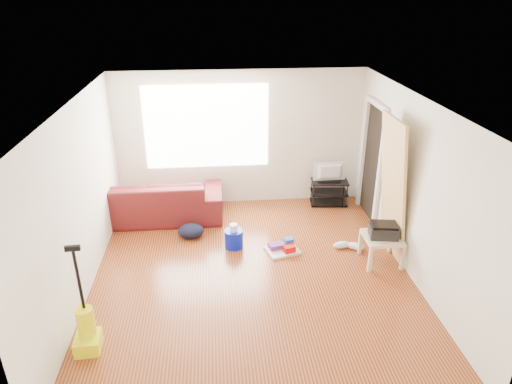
{
  "coord_description": "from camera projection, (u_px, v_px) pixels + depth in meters",
  "views": [
    {
      "loc": [
        -0.47,
        -5.46,
        3.83
      ],
      "look_at": [
        0.11,
        0.6,
        1.05
      ],
      "focal_mm": 32.0,
      "sensor_mm": 36.0,
      "label": 1
    }
  ],
  "objects": [
    {
      "name": "side_table",
      "position": [
        382.0,
        240.0,
        6.76
      ],
      "size": [
        0.53,
        0.53,
        0.44
      ],
      "rotation": [
        0.0,
        0.0,
        -0.01
      ],
      "color": "beige",
      "rests_on": "ground"
    },
    {
      "name": "door_panel",
      "position": [
        384.0,
        251.0,
        7.17
      ],
      "size": [
        0.27,
        0.87,
        2.16
      ],
      "primitive_type": "cube",
      "rotation": [
        0.0,
        -0.1,
        0.0
      ],
      "color": "tan",
      "rests_on": "ground"
    },
    {
      "name": "printer",
      "position": [
        383.0,
        230.0,
        6.69
      ],
      "size": [
        0.45,
        0.37,
        0.21
      ],
      "rotation": [
        0.0,
        0.0,
        -0.17
      ],
      "color": "black",
      "rests_on": "side_table"
    },
    {
      "name": "cleaning_tray",
      "position": [
        283.0,
        248.0,
        7.15
      ],
      "size": [
        0.57,
        0.5,
        0.17
      ],
      "rotation": [
        0.0,
        0.0,
        0.27
      ],
      "color": "beige",
      "rests_on": "ground"
    },
    {
      "name": "vacuum",
      "position": [
        87.0,
        330.0,
        5.17
      ],
      "size": [
        0.3,
        0.33,
        1.33
      ],
      "rotation": [
        0.0,
        0.0,
        0.06
      ],
      "color": "yellow",
      "rests_on": "ground"
    },
    {
      "name": "toilet_paper",
      "position": [
        234.0,
        236.0,
        7.2
      ],
      "size": [
        0.13,
        0.13,
        0.12
      ],
      "primitive_type": "cylinder",
      "color": "silver",
      "rests_on": "bucket"
    },
    {
      "name": "room",
      "position": [
        256.0,
        192.0,
        6.2
      ],
      "size": [
        4.51,
        5.01,
        2.51
      ],
      "color": "#4E2010",
      "rests_on": "ground"
    },
    {
      "name": "sneakers",
      "position": [
        349.0,
        246.0,
        7.21
      ],
      "size": [
        0.51,
        0.26,
        0.11
      ],
      "rotation": [
        0.0,
        0.0,
        -0.32
      ],
      "color": "silver",
      "rests_on": "ground"
    },
    {
      "name": "bucket",
      "position": [
        234.0,
        247.0,
        7.29
      ],
      "size": [
        0.31,
        0.31,
        0.3
      ],
      "primitive_type": "cylinder",
      "rotation": [
        0.0,
        0.0,
        -0.06
      ],
      "color": "#0517B8",
      "rests_on": "ground"
    },
    {
      "name": "sofa",
      "position": [
        152.0,
        218.0,
        8.2
      ],
      "size": [
        2.53,
        0.99,
        0.74
      ],
      "primitive_type": "imported",
      "rotation": [
        0.0,
        0.0,
        3.14
      ],
      "color": "#571710",
      "rests_on": "ground"
    },
    {
      "name": "backpack",
      "position": [
        191.0,
        237.0,
        7.57
      ],
      "size": [
        0.44,
        0.36,
        0.23
      ],
      "primitive_type": "ellipsoid",
      "rotation": [
        0.0,
        0.0,
        -0.06
      ],
      "color": "black",
      "rests_on": "ground"
    },
    {
      "name": "tv_stand",
      "position": [
        329.0,
        192.0,
        8.62
      ],
      "size": [
        0.71,
        0.45,
        0.47
      ],
      "rotation": [
        0.0,
        0.0,
        -0.09
      ],
      "color": "black",
      "rests_on": "ground"
    },
    {
      "name": "tv",
      "position": [
        330.0,
        172.0,
        8.46
      ],
      "size": [
        0.61,
        0.08,
        0.35
      ],
      "primitive_type": "imported",
      "rotation": [
        0.0,
        0.0,
        3.14
      ],
      "color": "black",
      "rests_on": "tv_stand"
    }
  ]
}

